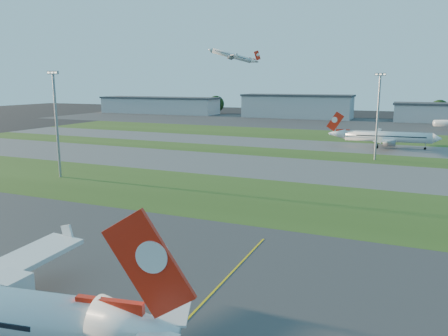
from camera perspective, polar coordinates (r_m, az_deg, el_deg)
The scene contains 16 objects.
grass_strip_a at distance 88.05m, azimuth 6.51°, elevation -4.18°, with size 300.00×34.00×0.01m, color #2D4818.
taxiway_a at distance 119.26m, azimuth 11.06°, elevation -0.26°, with size 300.00×32.00×0.01m, color #515154.
grass_strip_b at distance 143.43m, azimuth 13.17°, elevation 1.57°, with size 300.00×18.00×0.01m, color #2D4818.
taxiway_b at distance 164.91m, azimuth 14.51°, elevation 2.73°, with size 300.00×26.00×0.01m, color #515154.
grass_strip_c at distance 197.34m, azimuth 15.98°, elevation 3.99°, with size 300.00×40.00×0.01m, color #2D4818.
apron_far at distance 256.68m, azimuth 17.70°, elevation 5.46°, with size 400.00×80.00×0.01m, color #333335.
airliner_taxiing at distance 166.31m, azimuth 20.45°, elevation 3.82°, with size 36.07×30.52×11.25m.
airliner_departing at distance 276.67m, azimuth 1.05°, elevation 14.45°, with size 27.82×23.77×9.41m.
light_mast_west at distance 113.72m, azimuth -21.07°, elevation 6.20°, with size 3.20×0.70×25.80m.
light_mast_centre at distance 138.06m, azimuth 19.48°, elevation 7.05°, with size 3.20×0.70×25.80m.
hangar_far_west at distance 333.86m, azimuth -8.46°, elevation 8.12°, with size 91.80×23.00×12.20m.
hangar_west at distance 293.14m, azimuth 9.52°, elevation 7.98°, with size 71.40×23.00×15.20m.
tree_far_west at distance 366.78m, azimuth -12.79°, elevation 8.29°, with size 11.00×11.00×12.00m.
tree_west at distance 328.46m, azimuth -1.05°, elevation 8.37°, with size 12.10×12.10×13.20m.
tree_mid_west at distance 299.26m, azimuth 14.70°, elevation 7.48°, with size 9.90×9.90×10.80m.
tree_mid_east at distance 299.40m, azimuth 26.30°, elevation 6.89°, with size 11.55×11.55×12.60m.
Camera 1 is at (23.85, -29.52, 23.22)m, focal length 35.00 mm.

